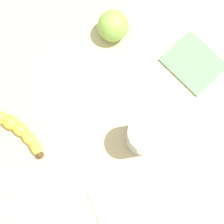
# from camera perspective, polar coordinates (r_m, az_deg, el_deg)

# --- Properties ---
(wooden_tabletop) EXTENTS (1.20, 1.20, 0.03)m
(wooden_tabletop) POSITION_cam_1_polar(r_m,az_deg,el_deg) (0.70, -1.15, -2.08)
(wooden_tabletop) COLOR #C4B683
(wooden_tabletop) RESTS_ON ground
(banana) EXTENTS (0.07, 0.21, 0.03)m
(banana) POSITION_cam_1_polar(r_m,az_deg,el_deg) (0.71, -19.12, -2.47)
(banana) COLOR yellow
(banana) RESTS_ON wooden_tabletop
(smoothie_glass) EXTENTS (0.07, 0.07, 0.11)m
(smoothie_glass) POSITION_cam_1_polar(r_m,az_deg,el_deg) (0.63, 6.11, -4.58)
(smoothie_glass) COLOR silver
(smoothie_glass) RESTS_ON wooden_tabletop
(green_apple_fruit) EXTENTS (0.07, 0.07, 0.07)m
(green_apple_fruit) POSITION_cam_1_polar(r_m,az_deg,el_deg) (0.73, 0.21, 16.12)
(green_apple_fruit) COLOR #84B747
(green_apple_fruit) RESTS_ON wooden_tabletop
(folded_napkin) EXTENTS (0.14, 0.15, 0.01)m
(folded_napkin) POSITION_cam_1_polar(r_m,az_deg,el_deg) (0.75, 15.28, 9.03)
(folded_napkin) COLOR slate
(folded_napkin) RESTS_ON wooden_tabletop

